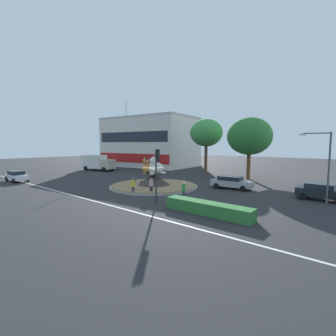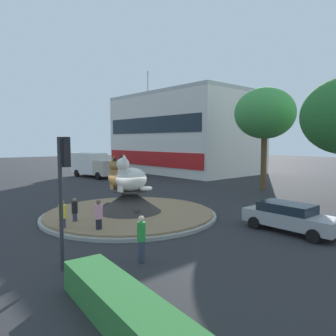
{
  "view_description": "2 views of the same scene",
  "coord_description": "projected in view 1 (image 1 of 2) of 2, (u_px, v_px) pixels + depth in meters",
  "views": [
    {
      "loc": [
        20.2,
        -21.04,
        5.18
      ],
      "look_at": [
        1.3,
        1.13,
        2.32
      ],
      "focal_mm": 26.01,
      "sensor_mm": 36.0,
      "label": 1
    },
    {
      "loc": [
        17.19,
        -9.22,
        4.61
      ],
      "look_at": [
        0.91,
        2.22,
        2.92
      ],
      "focal_mm": 34.32,
      "sensor_mm": 36.0,
      "label": 2
    }
  ],
  "objects": [
    {
      "name": "ground_plane",
      "position": [
        154.0,
        187.0,
        29.48
      ],
      "size": [
        160.0,
        160.0,
        0.0
      ],
      "primitive_type": "plane",
      "color": "#28282B"
    },
    {
      "name": "lane_centreline",
      "position": [
        89.0,
        200.0,
        22.78
      ],
      "size": [
        112.0,
        0.2,
        0.01
      ],
      "primitive_type": "cube",
      "color": "silver",
      "rests_on": "ground"
    },
    {
      "name": "roundabout_island",
      "position": [
        154.0,
        183.0,
        29.44
      ],
      "size": [
        10.53,
        10.53,
        1.65
      ],
      "color": "gray",
      "rests_on": "ground"
    },
    {
      "name": "cat_statue_tabby",
      "position": [
        149.0,
        167.0,
        29.42
      ],
      "size": [
        1.68,
        2.03,
        2.04
      ],
      "rotation": [
        0.0,
        0.0,
        -1.89
      ],
      "color": "#9E703D",
      "rests_on": "roundabout_island"
    },
    {
      "name": "cat_statue_white",
      "position": [
        156.0,
        167.0,
        28.66
      ],
      "size": [
        1.58,
        2.22,
        2.2
      ],
      "rotation": [
        0.0,
        0.0,
        -1.69
      ],
      "color": "silver",
      "rests_on": "roundabout_island"
    },
    {
      "name": "traffic_light_mast",
      "position": [
        157.0,
        166.0,
        20.92
      ],
      "size": [
        0.34,
        0.46,
        4.75
      ],
      "rotation": [
        0.0,
        0.0,
        1.66
      ],
      "color": "#2D2D33",
      "rests_on": "ground"
    },
    {
      "name": "shophouse_block",
      "position": [
        150.0,
        142.0,
        57.86
      ],
      "size": [
        21.9,
        15.05,
        14.97
      ],
      "rotation": [
        0.0,
        0.0,
        0.11
      ],
      "color": "silver",
      "rests_on": "ground"
    },
    {
      "name": "clipped_hedge_strip",
      "position": [
        207.0,
        208.0,
        18.01
      ],
      "size": [
        6.99,
        1.2,
        0.9
      ],
      "primitive_type": "cube",
      "color": "#2D7033",
      "rests_on": "ground"
    },
    {
      "name": "broadleaf_tree_behind_island",
      "position": [
        206.0,
        133.0,
        41.75
      ],
      "size": [
        5.54,
        5.54,
        9.5
      ],
      "color": "brown",
      "rests_on": "ground"
    },
    {
      "name": "second_tree_near_tower",
      "position": [
        249.0,
        136.0,
        35.7
      ],
      "size": [
        6.46,
        6.46,
        9.09
      ],
      "color": "brown",
      "rests_on": "ground"
    },
    {
      "name": "streetlight_arm",
      "position": [
        325.0,
        161.0,
        21.07
      ],
      "size": [
        2.38,
        0.68,
        6.23
      ],
      "rotation": [
        0.0,
        0.0,
        3.37
      ],
      "color": "#4C4C51",
      "rests_on": "ground"
    },
    {
      "name": "pedestrian_black_shirt",
      "position": [
        134.0,
        184.0,
        26.46
      ],
      "size": [
        0.32,
        0.32,
        1.55
      ],
      "rotation": [
        0.0,
        0.0,
        4.15
      ],
      "color": "#33384C",
      "rests_on": "ground"
    },
    {
      "name": "pedestrian_yellow_shirt",
      "position": [
        133.0,
        186.0,
        25.15
      ],
      "size": [
        0.39,
        0.39,
        1.67
      ],
      "rotation": [
        0.0,
        0.0,
        2.76
      ],
      "color": "#33384C",
      "rests_on": "ground"
    },
    {
      "name": "pedestrian_pink_shirt",
      "position": [
        151.0,
        185.0,
        25.32
      ],
      "size": [
        0.39,
        0.39,
        1.75
      ],
      "rotation": [
        0.0,
        0.0,
        5.87
      ],
      "color": "black",
      "rests_on": "ground"
    },
    {
      "name": "pedestrian_green_shirt",
      "position": [
        184.0,
        190.0,
        22.46
      ],
      "size": [
        0.33,
        0.33,
        1.8
      ],
      "rotation": [
        0.0,
        0.0,
        4.91
      ],
      "color": "#33384C",
      "rests_on": "ground"
    },
    {
      "name": "sedan_on_far_lane",
      "position": [
        322.0,
        192.0,
        22.45
      ],
      "size": [
        4.22,
        2.02,
        1.55
      ],
      "rotation": [
        0.0,
        0.0,
        -0.01
      ],
      "color": "black",
      "rests_on": "ground"
    },
    {
      "name": "hatchback_near_shophouse",
      "position": [
        17.0,
        176.0,
        33.75
      ],
      "size": [
        4.13,
        1.97,
        1.48
      ],
      "rotation": [
        0.0,
        0.0,
        0.01
      ],
      "color": "silver",
      "rests_on": "ground"
    },
    {
      "name": "parked_car_right",
      "position": [
        231.0,
        182.0,
        28.19
      ],
      "size": [
        4.86,
        2.28,
        1.46
      ],
      "rotation": [
        0.0,
        0.0,
        0.09
      ],
      "color": "#99999E",
      "rests_on": "ground"
    },
    {
      "name": "delivery_box_truck",
      "position": [
        97.0,
        162.0,
        47.91
      ],
      "size": [
        7.55,
        3.6,
        3.04
      ],
      "rotation": [
        0.0,
        0.0,
        0.19
      ],
      "color": "#B7AD99",
      "rests_on": "ground"
    }
  ]
}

